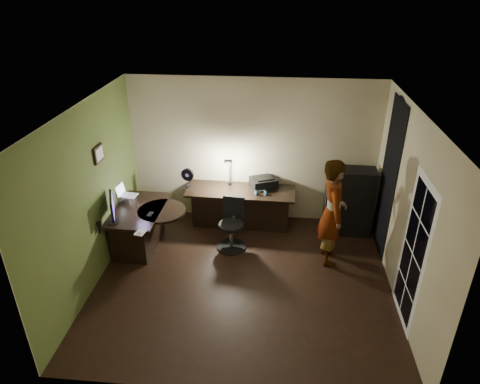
# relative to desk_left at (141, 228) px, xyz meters

# --- Properties ---
(floor) EXTENTS (4.50, 4.00, 0.01)m
(floor) POSITION_rel_desk_left_xyz_m (1.83, -0.77, -0.38)
(floor) COLOR black
(floor) RESTS_ON ground
(ceiling) EXTENTS (4.50, 4.00, 0.01)m
(ceiling) POSITION_rel_desk_left_xyz_m (1.83, -0.77, 2.33)
(ceiling) COLOR silver
(ceiling) RESTS_ON floor
(wall_back) EXTENTS (4.50, 0.01, 2.70)m
(wall_back) POSITION_rel_desk_left_xyz_m (1.83, 1.24, 0.98)
(wall_back) COLOR tan
(wall_back) RESTS_ON floor
(wall_front) EXTENTS (4.50, 0.01, 2.70)m
(wall_front) POSITION_rel_desk_left_xyz_m (1.83, -2.77, 0.98)
(wall_front) COLOR tan
(wall_front) RESTS_ON floor
(wall_left) EXTENTS (0.01, 4.00, 2.70)m
(wall_left) POSITION_rel_desk_left_xyz_m (-0.42, -0.77, 0.98)
(wall_left) COLOR tan
(wall_left) RESTS_ON floor
(wall_right) EXTENTS (0.01, 4.00, 2.70)m
(wall_right) POSITION_rel_desk_left_xyz_m (4.08, -0.77, 0.98)
(wall_right) COLOR tan
(wall_right) RESTS_ON floor
(green_wall_overlay) EXTENTS (0.00, 4.00, 2.70)m
(green_wall_overlay) POSITION_rel_desk_left_xyz_m (-0.41, -0.77, 0.98)
(green_wall_overlay) COLOR #4C5F27
(green_wall_overlay) RESTS_ON floor
(arched_doorway) EXTENTS (0.01, 0.90, 2.60)m
(arched_doorway) POSITION_rel_desk_left_xyz_m (4.07, 0.38, 0.93)
(arched_doorway) COLOR black
(arched_doorway) RESTS_ON floor
(french_door) EXTENTS (0.02, 0.92, 2.10)m
(french_door) POSITION_rel_desk_left_xyz_m (4.07, -1.32, 0.68)
(french_door) COLOR white
(french_door) RESTS_ON floor
(framed_picture) EXTENTS (0.04, 0.30, 0.25)m
(framed_picture) POSITION_rel_desk_left_xyz_m (-0.39, -0.32, 1.48)
(framed_picture) COLOR black
(framed_picture) RESTS_ON wall_left
(desk_left) EXTENTS (0.83, 1.31, 0.74)m
(desk_left) POSITION_rel_desk_left_xyz_m (0.00, 0.00, 0.00)
(desk_left) COLOR black
(desk_left) RESTS_ON floor
(desk_right) EXTENTS (1.99, 0.75, 0.74)m
(desk_right) POSITION_rel_desk_left_xyz_m (1.64, 0.86, -0.00)
(desk_right) COLOR black
(desk_right) RESTS_ON floor
(cabinet) EXTENTS (0.84, 0.44, 1.25)m
(cabinet) POSITION_rel_desk_left_xyz_m (3.58, 0.83, 0.25)
(cabinet) COLOR black
(cabinet) RESTS_ON floor
(laptop_stand) EXTENTS (0.29, 0.26, 0.10)m
(laptop_stand) POSITION_rel_desk_left_xyz_m (-0.28, 0.26, 0.42)
(laptop_stand) COLOR silver
(laptop_stand) RESTS_ON desk_left
(laptop) EXTENTS (0.33, 0.31, 0.20)m
(laptop) POSITION_rel_desk_left_xyz_m (-0.24, 0.26, 0.57)
(laptop) COLOR silver
(laptop) RESTS_ON laptop_stand
(monitor) EXTENTS (0.28, 0.51, 0.34)m
(monitor) POSITION_rel_desk_left_xyz_m (-0.27, -0.45, 0.54)
(monitor) COLOR black
(monitor) RESTS_ON desk_left
(mouse) EXTENTS (0.07, 0.09, 0.03)m
(mouse) POSITION_rel_desk_left_xyz_m (0.26, -0.72, 0.39)
(mouse) COLOR silver
(mouse) RESTS_ON desk_left
(phone) EXTENTS (0.09, 0.15, 0.01)m
(phone) POSITION_rel_desk_left_xyz_m (0.24, -0.15, 0.37)
(phone) COLOR black
(phone) RESTS_ON desk_left
(pen) EXTENTS (0.05, 0.13, 0.01)m
(pen) POSITION_rel_desk_left_xyz_m (-0.06, 0.20, 0.37)
(pen) COLOR black
(pen) RESTS_ON desk_left
(speaker) EXTENTS (0.09, 0.09, 0.18)m
(speaker) POSITION_rel_desk_left_xyz_m (-0.36, -0.74, 0.46)
(speaker) COLOR black
(speaker) RESTS_ON desk_left
(notepad) EXTENTS (0.17, 0.22, 0.01)m
(notepad) POSITION_rel_desk_left_xyz_m (0.26, -0.70, 0.37)
(notepad) COLOR silver
(notepad) RESTS_ON desk_left
(desk_fan) EXTENTS (0.26, 0.17, 0.37)m
(desk_fan) POSITION_rel_desk_left_xyz_m (0.66, 0.93, 0.54)
(desk_fan) COLOR black
(desk_fan) RESTS_ON desk_right
(headphones) EXTENTS (0.23, 0.17, 0.10)m
(headphones) POSITION_rel_desk_left_xyz_m (2.01, 0.71, 0.41)
(headphones) COLOR #20557B
(headphones) RESTS_ON desk_right
(printer) EXTENTS (0.56, 0.51, 0.20)m
(printer) POSITION_rel_desk_left_xyz_m (2.04, 1.04, 0.46)
(printer) COLOR black
(printer) RESTS_ON desk_right
(desk_lamp) EXTENTS (0.21, 0.31, 0.62)m
(desk_lamp) POSITION_rel_desk_left_xyz_m (1.42, 1.06, 0.67)
(desk_lamp) COLOR black
(desk_lamp) RESTS_ON desk_right
(office_chair) EXTENTS (0.56, 0.56, 0.90)m
(office_chair) POSITION_rel_desk_left_xyz_m (1.55, 0.10, 0.08)
(office_chair) COLOR black
(office_chair) RESTS_ON floor
(person) EXTENTS (0.48, 0.67, 1.79)m
(person) POSITION_rel_desk_left_xyz_m (3.18, -0.08, 0.53)
(person) COLOR #D8A88C
(person) RESTS_ON floor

